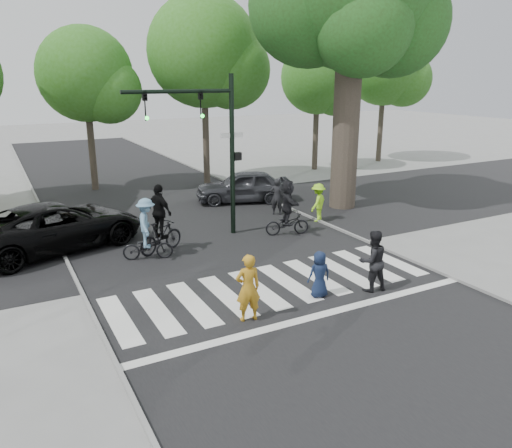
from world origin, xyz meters
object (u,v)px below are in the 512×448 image
(pedestrian_adult, at_px, (373,261))
(cyclist_left, at_px, (147,233))
(cyclist_right, at_px, (287,211))
(car_suv, at_px, (57,226))
(traffic_signal, at_px, (211,134))
(pedestrian_woman, at_px, (248,288))
(car_grey, at_px, (243,186))
(cyclist_mid, at_px, (160,225))
(pedestrian_child, at_px, (319,274))

(pedestrian_adult, height_order, cyclist_left, cyclist_left)
(cyclist_right, relative_size, car_suv, 0.36)
(pedestrian_adult, xyz_separation_m, cyclist_right, (0.62, 5.60, 0.07))
(traffic_signal, relative_size, pedestrian_woman, 3.42)
(traffic_signal, height_order, car_grey, traffic_signal)
(cyclist_left, bearing_deg, car_grey, 41.42)
(cyclist_left, relative_size, car_grey, 0.46)
(cyclist_left, bearing_deg, cyclist_mid, 38.63)
(traffic_signal, xyz_separation_m, pedestrian_child, (0.40, -6.43, -3.24))
(car_grey, bearing_deg, cyclist_mid, -29.05)
(cyclist_right, bearing_deg, traffic_signal, 155.44)
(pedestrian_child, bearing_deg, car_suv, -43.63)
(pedestrian_adult, bearing_deg, car_suv, -39.05)
(pedestrian_adult, relative_size, car_grey, 0.39)
(cyclist_mid, relative_size, car_suv, 0.40)
(cyclist_mid, relative_size, car_grey, 0.53)
(cyclist_left, xyz_separation_m, cyclist_right, (5.52, 0.11, 0.05))
(pedestrian_adult, height_order, cyclist_mid, cyclist_mid)
(cyclist_mid, bearing_deg, cyclist_left, -141.37)
(cyclist_left, bearing_deg, pedestrian_child, -57.05)
(pedestrian_child, relative_size, cyclist_mid, 0.55)
(cyclist_mid, xyz_separation_m, car_suv, (-3.12, 2.04, -0.15))
(cyclist_mid, bearing_deg, pedestrian_adult, -54.41)
(cyclist_left, height_order, car_grey, cyclist_left)
(pedestrian_woman, height_order, cyclist_mid, cyclist_mid)
(cyclist_left, height_order, cyclist_mid, cyclist_mid)
(pedestrian_woman, xyz_separation_m, car_suv, (-3.46, 7.99, -0.04))
(cyclist_mid, bearing_deg, pedestrian_woman, -86.75)
(pedestrian_adult, bearing_deg, cyclist_right, -88.08)
(traffic_signal, height_order, car_suv, traffic_signal)
(pedestrian_adult, relative_size, cyclist_left, 0.86)
(cyclist_right, distance_m, car_suv, 8.38)
(pedestrian_child, relative_size, car_grey, 0.29)
(cyclist_left, bearing_deg, traffic_signal, 23.79)
(pedestrian_woman, height_order, cyclist_right, cyclist_right)
(pedestrian_woman, relative_size, pedestrian_child, 1.33)
(pedestrian_child, bearing_deg, pedestrian_woman, 16.83)
(pedestrian_child, bearing_deg, car_grey, -96.79)
(pedestrian_woman, distance_m, pedestrian_child, 2.41)
(traffic_signal, distance_m, cyclist_left, 4.38)
(cyclist_left, xyz_separation_m, car_grey, (6.40, 5.65, -0.13))
(car_suv, bearing_deg, cyclist_left, -152.60)
(traffic_signal, xyz_separation_m, pedestrian_adult, (1.97, -6.78, -3.01))
(cyclist_left, bearing_deg, pedestrian_adult, -48.27)
(car_suv, bearing_deg, pedestrian_adult, -154.55)
(traffic_signal, distance_m, cyclist_mid, 3.80)
(car_grey, bearing_deg, cyclist_left, -29.33)
(traffic_signal, distance_m, car_grey, 6.39)
(traffic_signal, height_order, pedestrian_child, traffic_signal)
(cyclist_mid, bearing_deg, car_grey, 41.71)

